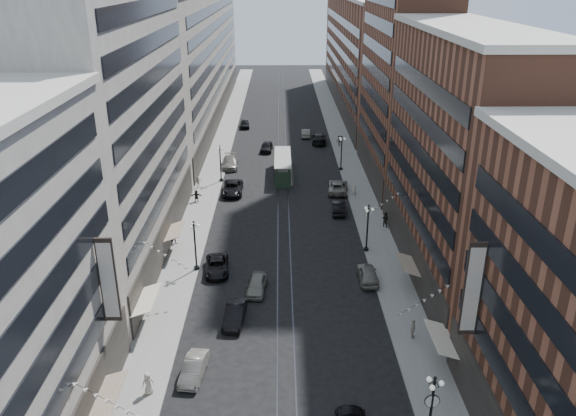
{
  "coord_description": "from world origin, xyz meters",
  "views": [
    {
      "loc": [
        -0.37,
        -23.93,
        28.84
      ],
      "look_at": [
        0.46,
        32.85,
        5.0
      ],
      "focal_mm": 35.0,
      "sensor_mm": 36.0,
      "label": 1
    }
  ],
  "objects": [
    {
      "name": "pedestrian_9",
      "position": [
        10.26,
        73.15,
        1.1
      ],
      "size": [
        1.31,
        0.78,
        1.9
      ],
      "primitive_type": "imported",
      "rotation": [
        0.0,
        0.0,
        -0.24
      ],
      "color": "black",
      "rests_on": "sidewalk_east"
    },
    {
      "name": "lamppost_se_mid",
      "position": [
        9.2,
        60.0,
        3.1
      ],
      "size": [
        1.03,
        1.14,
        5.52
      ],
      "color": "black",
      "rests_on": "sidewalk_east"
    },
    {
      "name": "car_13",
      "position": [
        -2.76,
        70.57,
        0.81
      ],
      "size": [
        2.3,
        4.91,
        1.63
      ],
      "primitive_type": "imported",
      "rotation": [
        0.0,
        0.0,
        -0.08
      ],
      "color": "black",
      "rests_on": "ground"
    },
    {
      "name": "car_extra_0",
      "position": [
        -2.73,
        23.67,
        0.75
      ],
      "size": [
        2.16,
        4.56,
        1.51
      ],
      "primitive_type": "imported",
      "rotation": [
        0.0,
        0.0,
        -0.09
      ],
      "color": "gray",
      "rests_on": "ground"
    },
    {
      "name": "building_west_far",
      "position": [
        -17.0,
        96.0,
        13.0
      ],
      "size": [
        8.0,
        90.0,
        26.0
      ],
      "primitive_type": "cube",
      "color": "#ACA698",
      "rests_on": "ground"
    },
    {
      "name": "car_14",
      "position": [
        4.5,
        79.74,
        0.75
      ],
      "size": [
        1.67,
        4.57,
        1.5
      ],
      "primitive_type": "imported",
      "rotation": [
        0.0,
        0.0,
        3.12
      ],
      "color": "gray",
      "rests_on": "ground"
    },
    {
      "name": "car_8",
      "position": [
        -8.4,
        61.75,
        0.84
      ],
      "size": [
        2.74,
        5.93,
        1.68
      ],
      "primitive_type": "imported",
      "rotation": [
        0.0,
        0.0,
        0.07
      ],
      "color": "slate",
      "rests_on": "ground"
    },
    {
      "name": "lamppost_sw_mid",
      "position": [
        -9.2,
        55.0,
        3.1
      ],
      "size": [
        1.03,
        1.14,
        5.52
      ],
      "color": "black",
      "rests_on": "sidewalk_west"
    },
    {
      "name": "building_east_far",
      "position": [
        17.0,
        105.0,
        12.0
      ],
      "size": [
        8.0,
        72.0,
        24.0
      ],
      "primitive_type": "cube",
      "color": "brown",
      "rests_on": "ground"
    },
    {
      "name": "rail_west",
      "position": [
        -0.7,
        70.0,
        0.01
      ],
      "size": [
        0.12,
        180.0,
        0.02
      ],
      "primitive_type": "cube",
      "color": "#2D2D33",
      "rests_on": "ground"
    },
    {
      "name": "lamppost_se_near",
      "position": [
        9.2,
        4.0,
        3.22
      ],
      "size": [
        1.08,
        1.14,
        5.52
      ],
      "color": "black",
      "rests_on": "sidewalk_east"
    },
    {
      "name": "sidewalk_west",
      "position": [
        -11.0,
        70.0,
        0.07
      ],
      "size": [
        4.0,
        180.0,
        0.15
      ],
      "primitive_type": "cube",
      "color": "gray",
      "rests_on": "ground"
    },
    {
      "name": "lamppost_se_far",
      "position": [
        9.2,
        32.0,
        3.1
      ],
      "size": [
        1.03,
        1.14,
        5.52
      ],
      "color": "black",
      "rests_on": "sidewalk_east"
    },
    {
      "name": "pedestrian_8",
      "position": [
        9.87,
        48.4,
        1.05
      ],
      "size": [
        0.78,
        0.7,
        1.79
      ],
      "primitive_type": "imported",
      "rotation": [
        0.0,
        0.0,
        3.67
      ],
      "color": "beige",
      "rests_on": "sidewalk_east"
    },
    {
      "name": "pedestrian_7",
      "position": [
        12.42,
        38.36,
        1.1
      ],
      "size": [
        1.03,
        0.99,
        1.9
      ],
      "primitive_type": "imported",
      "rotation": [
        0.0,
        0.0,
        2.43
      ],
      "color": "black",
      "rests_on": "sidewalk_east"
    },
    {
      "name": "car_1",
      "position": [
        -7.14,
        11.23,
        0.71
      ],
      "size": [
        1.99,
        4.44,
        1.41
      ],
      "primitive_type": "imported",
      "rotation": [
        0.0,
        0.0,
        -0.12
      ],
      "color": "gray",
      "rests_on": "ground"
    },
    {
      "name": "pedestrian_4",
      "position": [
        10.8,
        15.74,
        1.02
      ],
      "size": [
        0.62,
        1.08,
        1.74
      ],
      "primitive_type": "imported",
      "rotation": [
        0.0,
        0.0,
        1.42
      ],
      "color": "#B1A893",
      "rests_on": "sidewalk_east"
    },
    {
      "name": "pedestrian_5",
      "position": [
        -11.77,
        46.87,
        0.97
      ],
      "size": [
        1.54,
        0.49,
        1.65
      ],
      "primitive_type": "imported",
      "rotation": [
        0.0,
        0.0,
        0.03
      ],
      "color": "black",
      "rests_on": "sidewalk_west"
    },
    {
      "name": "car_10",
      "position": [
        7.21,
        43.08,
        0.76
      ],
      "size": [
        2.02,
        4.76,
        1.53
      ],
      "primitive_type": "imported",
      "rotation": [
        0.0,
        0.0,
        3.05
      ],
      "color": "black",
      "rests_on": "ground"
    },
    {
      "name": "car_5",
      "position": [
        -4.5,
        18.51,
        0.77
      ],
      "size": [
        2.03,
        4.82,
        1.55
      ],
      "primitive_type": "imported",
      "rotation": [
        0.0,
        0.0,
        -0.09
      ],
      "color": "black",
      "rests_on": "ground"
    },
    {
      "name": "building_east_tower",
      "position": [
        17.0,
        56.0,
        21.0
      ],
      "size": [
        8.0,
        26.0,
        42.0
      ],
      "primitive_type": "cube",
      "color": "brown",
      "rests_on": "ground"
    },
    {
      "name": "car_11",
      "position": [
        7.78,
        50.66,
        0.8
      ],
      "size": [
        3.29,
        6.05,
        1.61
      ],
      "primitive_type": "imported",
      "rotation": [
        0.0,
        0.0,
        3.03
      ],
      "color": "gray",
      "rests_on": "ground"
    },
    {
      "name": "streetcar",
      "position": [
        0.0,
        57.5,
        1.43
      ],
      "size": [
        2.49,
        11.24,
        3.11
      ],
      "color": "#223625",
      "rests_on": "ground"
    },
    {
      "name": "pedestrian_6",
      "position": [
        -12.24,
        52.29,
        1.01
      ],
      "size": [
        1.09,
        0.73,
        1.71
      ],
      "primitive_type": "imported",
      "rotation": [
        0.0,
        0.0,
        3.44
      ],
      "color": "#C2B2A1",
      "rests_on": "sidewalk_west"
    },
    {
      "name": "car_4",
      "position": [
        8.4,
        25.53,
        0.79
      ],
      "size": [
        1.89,
        4.66,
        1.58
      ],
      "primitive_type": "imported",
      "rotation": [
        0.0,
        0.0,
        3.15
      ],
      "color": "slate",
      "rests_on": "ground"
    },
    {
      "name": "ground",
      "position": [
        0.0,
        60.0,
        0.0
      ],
      "size": [
        220.0,
        220.0,
        0.0
      ],
      "primitive_type": "plane",
      "color": "black",
      "rests_on": "ground"
    },
    {
      "name": "building_west_mid",
      "position": [
        -17.0,
        33.0,
        14.0
      ],
      "size": [
        8.0,
        36.0,
        28.0
      ],
      "primitive_type": "cube",
      "color": "#ACA698",
      "rests_on": "ground"
    },
    {
      "name": "lamppost_sw_far",
      "position": [
        -9.2,
        28.0,
        3.1
      ],
      "size": [
        1.03,
        1.14,
        5.52
      ],
      "color": "black",
      "rests_on": "sidewalk_west"
    },
    {
      "name": "rail_east",
      "position": [
        0.7,
        70.0,
        0.01
      ],
      "size": [
        0.12,
        180.0,
        0.02
      ],
      "primitive_type": "cube",
      "color": "#2D2D33",
      "rests_on": "ground"
    },
    {
      "name": "building_east_mid",
      "position": [
        17.0,
        28.0,
        12.0
      ],
      "size": [
        8.0,
        30.0,
        24.0
      ],
      "primitive_type": "cube",
      "color": "brown",
      "rests_on": "ground"
    },
    {
      "name": "car_2",
      "position": [
        -7.02,
        27.57,
        0.71
      ],
      "size": [
        2.81,
        5.31,
        1.42
      ],
      "primitive_type": "imported",
      "rotation": [
        0.0,
        0.0,
        0.09
      ],
      "color": "black",
      "rests_on": "ground"
    },
    {
      "name": "sidewalk_east",
      "position": [
        11.0,
        70.0,
        0.07
      ],
      "size": [
        4.0,
        180.0,
        0.15
      ],
      "primitive_type": "cube",
      "color": "gray",
      "rests_on": "ground"
    },
    {
      "name": "car_7",
      "position": [
        -7.11,
        50.19,
        0.82
      ],
      "size": [
        2.78,
        5.94,
        1.64
      ],
      "primitive_type": "imported",
      "rotation": [
        0.0,
        0.0,
        0.01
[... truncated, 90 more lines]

